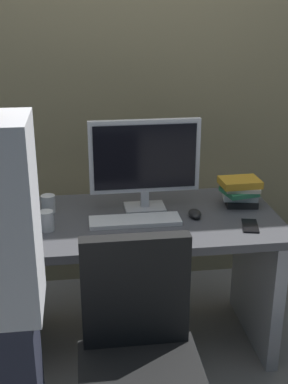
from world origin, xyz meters
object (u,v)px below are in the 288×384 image
monitor (145,160)px  cup_by_monitor (48,204)px  mouse (195,214)px  cup_near_keyboard (47,221)px  office_chair (140,381)px  desk (143,260)px  keyboard (135,221)px  book_stack (240,191)px  cell_phone (250,226)px

monitor → cup_by_monitor: bearing=176.9°
monitor → mouse: size_ratio=5.40×
monitor → cup_by_monitor: 0.52m
mouse → cup_near_keyboard: bearing=-175.2°
office_chair → desk: bearing=82.0°
keyboard → cup_near_keyboard: (-0.41, -0.03, 0.04)m
desk → cup_by_monitor: bearing=164.5°
keyboard → mouse: 0.30m
book_stack → keyboard: bearing=-165.0°
office_chair → cup_by_monitor: size_ratio=10.74×
monitor → cell_phone: 0.59m
desk → office_chair: size_ratio=1.41×
keyboard → monitor: bearing=66.8°
keyboard → cup_near_keyboard: size_ratio=4.63×
desk → keyboard: keyboard is taller
cup_near_keyboard → book_stack: 0.98m
mouse → book_stack: 0.29m
mouse → cup_by_monitor: (-0.70, 0.15, 0.03)m
mouse → cell_phone: size_ratio=0.69×
office_chair → cell_phone: 0.89m
desk → keyboard: (-0.04, -0.06, 0.24)m
desk → cell_phone: bearing=-19.5°
cell_phone → book_stack: bearing=96.4°
mouse → book_stack: bearing=24.6°
monitor → cup_near_keyboard: 0.55m
office_chair → cup_near_keyboard: office_chair is taller
monitor → keyboard: bearing=-113.2°
office_chair → cup_by_monitor: (-0.34, 0.89, 0.35)m
office_chair → mouse: bearing=64.1°
desk → office_chair: bearing=-98.0°
desk → cup_near_keyboard: 0.54m
monitor → cup_near_keyboard: (-0.47, -0.19, -0.21)m
keyboard → cup_by_monitor: size_ratio=4.91×
desk → book_stack: book_stack is taller
keyboard → book_stack: bearing=15.0°
office_chair → monitor: 1.04m
cup_by_monitor → cell_phone: size_ratio=0.61×
monitor → cup_by_monitor: (-0.48, 0.03, -0.21)m
office_chair → cup_near_keyboard: 0.84m
cup_near_keyboard → book_stack: size_ratio=0.45×
cup_near_keyboard → book_stack: (0.96, 0.18, 0.03)m
cup_by_monitor → book_stack: (0.96, -0.03, 0.03)m
mouse → cup_near_keyboard: 0.70m
mouse → cup_near_keyboard: (-0.70, -0.06, 0.03)m
keyboard → cup_by_monitor: bearing=155.9°
keyboard → cup_near_keyboard: cup_near_keyboard is taller
office_chair → monitor: monitor is taller
keyboard → mouse: size_ratio=4.30×
cup_near_keyboard → cell_phone: bearing=-5.2°
book_stack → cell_phone: 0.27m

